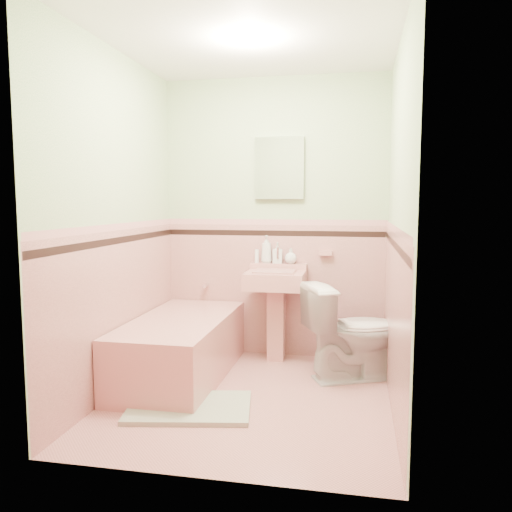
% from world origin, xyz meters
% --- Properties ---
extents(floor, '(2.20, 2.20, 0.00)m').
position_xyz_m(floor, '(0.00, 0.00, 0.00)').
color(floor, tan).
rests_on(floor, ground).
extents(ceiling, '(2.20, 2.20, 0.00)m').
position_xyz_m(ceiling, '(0.00, 0.00, 2.50)').
color(ceiling, white).
rests_on(ceiling, ground).
extents(wall_back, '(2.50, 0.00, 2.50)m').
position_xyz_m(wall_back, '(0.00, 1.10, 1.25)').
color(wall_back, beige).
rests_on(wall_back, ground).
extents(wall_front, '(2.50, 0.00, 2.50)m').
position_xyz_m(wall_front, '(0.00, -1.10, 1.25)').
color(wall_front, beige).
rests_on(wall_front, ground).
extents(wall_left, '(0.00, 2.50, 2.50)m').
position_xyz_m(wall_left, '(-1.00, 0.00, 1.25)').
color(wall_left, beige).
rests_on(wall_left, ground).
extents(wall_right, '(0.00, 2.50, 2.50)m').
position_xyz_m(wall_right, '(1.00, 0.00, 1.25)').
color(wall_right, beige).
rests_on(wall_right, ground).
extents(wainscot_back, '(2.00, 0.00, 2.00)m').
position_xyz_m(wainscot_back, '(0.00, 1.09, 0.60)').
color(wainscot_back, tan).
rests_on(wainscot_back, ground).
extents(wainscot_front, '(2.00, 0.00, 2.00)m').
position_xyz_m(wainscot_front, '(0.00, -1.09, 0.60)').
color(wainscot_front, tan).
rests_on(wainscot_front, ground).
extents(wainscot_left, '(0.00, 2.20, 2.20)m').
position_xyz_m(wainscot_left, '(-0.99, 0.00, 0.60)').
color(wainscot_left, tan).
rests_on(wainscot_left, ground).
extents(wainscot_right, '(0.00, 2.20, 2.20)m').
position_xyz_m(wainscot_right, '(0.99, 0.00, 0.60)').
color(wainscot_right, tan).
rests_on(wainscot_right, ground).
extents(accent_back, '(2.00, 0.00, 2.00)m').
position_xyz_m(accent_back, '(0.00, 1.08, 1.12)').
color(accent_back, black).
rests_on(accent_back, ground).
extents(accent_front, '(2.00, 0.00, 2.00)m').
position_xyz_m(accent_front, '(0.00, -1.08, 1.12)').
color(accent_front, black).
rests_on(accent_front, ground).
extents(accent_left, '(0.00, 2.20, 2.20)m').
position_xyz_m(accent_left, '(-0.98, 0.00, 1.12)').
color(accent_left, black).
rests_on(accent_left, ground).
extents(accent_right, '(0.00, 2.20, 2.20)m').
position_xyz_m(accent_right, '(0.98, 0.00, 1.12)').
color(accent_right, black).
rests_on(accent_right, ground).
extents(cap_back, '(2.00, 0.00, 2.00)m').
position_xyz_m(cap_back, '(0.00, 1.08, 1.22)').
color(cap_back, '#CA898A').
rests_on(cap_back, ground).
extents(cap_front, '(2.00, 0.00, 2.00)m').
position_xyz_m(cap_front, '(0.00, -1.08, 1.22)').
color(cap_front, '#CA898A').
rests_on(cap_front, ground).
extents(cap_left, '(0.00, 2.20, 2.20)m').
position_xyz_m(cap_left, '(-0.98, 0.00, 1.22)').
color(cap_left, '#CA898A').
rests_on(cap_left, ground).
extents(cap_right, '(0.00, 2.20, 2.20)m').
position_xyz_m(cap_right, '(0.98, 0.00, 1.22)').
color(cap_right, '#CA898A').
rests_on(cap_right, ground).
extents(bathtub, '(0.70, 1.50, 0.45)m').
position_xyz_m(bathtub, '(-0.63, 0.33, 0.23)').
color(bathtub, tan).
rests_on(bathtub, floor).
extents(tub_faucet, '(0.04, 0.12, 0.04)m').
position_xyz_m(tub_faucet, '(-0.63, 1.05, 0.63)').
color(tub_faucet, silver).
rests_on(tub_faucet, wall_back).
extents(sink, '(0.51, 0.48, 0.80)m').
position_xyz_m(sink, '(0.05, 0.86, 0.40)').
color(sink, tan).
rests_on(sink, floor).
extents(sink_faucet, '(0.02, 0.02, 0.10)m').
position_xyz_m(sink_faucet, '(0.05, 1.00, 0.95)').
color(sink_faucet, silver).
rests_on(sink_faucet, sink).
extents(medicine_cabinet, '(0.44, 0.04, 0.55)m').
position_xyz_m(medicine_cabinet, '(0.05, 1.07, 1.70)').
color(medicine_cabinet, white).
rests_on(medicine_cabinet, wall_back).
extents(soap_dish, '(0.11, 0.06, 0.04)m').
position_xyz_m(soap_dish, '(0.47, 1.06, 0.95)').
color(soap_dish, tan).
rests_on(soap_dish, wall_back).
extents(soap_bottle_left, '(0.12, 0.12, 0.25)m').
position_xyz_m(soap_bottle_left, '(-0.06, 1.04, 0.98)').
color(soap_bottle_left, '#B2B2B2').
rests_on(soap_bottle_left, sink).
extents(soap_bottle_mid, '(0.09, 0.09, 0.18)m').
position_xyz_m(soap_bottle_mid, '(0.04, 1.04, 0.95)').
color(soap_bottle_mid, '#B2B2B2').
rests_on(soap_bottle_mid, sink).
extents(soap_bottle_right, '(0.11, 0.11, 0.14)m').
position_xyz_m(soap_bottle_right, '(0.16, 1.04, 0.92)').
color(soap_bottle_right, '#B2B2B2').
rests_on(soap_bottle_right, sink).
extents(tube, '(0.04, 0.04, 0.12)m').
position_xyz_m(tube, '(-0.15, 1.04, 0.91)').
color(tube, white).
rests_on(tube, sink).
extents(toilet, '(0.86, 0.71, 0.77)m').
position_xyz_m(toilet, '(0.72, 0.56, 0.38)').
color(toilet, white).
rests_on(toilet, floor).
extents(bucket, '(0.27, 0.27, 0.21)m').
position_xyz_m(bucket, '(0.52, 0.89, 0.11)').
color(bucket, '#0409AE').
rests_on(bucket, floor).
extents(bath_mat, '(0.90, 0.68, 0.03)m').
position_xyz_m(bath_mat, '(-0.35, -0.29, 0.02)').
color(bath_mat, gray).
rests_on(bath_mat, floor).
extents(shoe, '(0.17, 0.12, 0.06)m').
position_xyz_m(shoe, '(-0.53, -0.18, 0.06)').
color(shoe, '#BF1E59').
rests_on(shoe, bath_mat).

